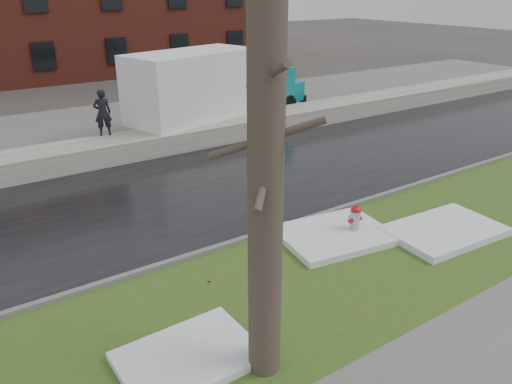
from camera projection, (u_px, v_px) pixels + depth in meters
ground at (303, 248)px, 11.75m from camera, size 120.00×120.00×0.00m
verge at (339, 270)px, 10.79m from camera, size 60.00×4.50×0.04m
sidewalk at (501, 374)px, 7.92m from camera, size 60.00×3.00×0.05m
road at (210, 187)px, 15.19m from camera, size 60.00×7.00×0.03m
parking_lot at (114, 126)px, 21.68m from camera, size 60.00×9.00×0.03m
curb at (278, 229)px, 12.49m from camera, size 60.00×0.15×0.14m
snowbank at (153, 142)px, 18.26m from camera, size 60.00×1.60×0.75m
bg_tree_right at (269, 18)px, 37.05m from camera, size 1.40×1.62×6.50m
fire_hydrant at (355, 219)px, 12.11m from camera, size 0.38×0.33×0.79m
tree at (266, 182)px, 6.83m from camera, size 1.28×1.39×6.37m
box_truck at (212, 88)px, 20.47m from camera, size 10.11×4.31×3.35m
worker at (103, 113)px, 17.45m from camera, size 0.66×0.49×1.64m
snow_patch_near at (335, 235)px, 12.10m from camera, size 2.87×2.36×0.16m
snow_patch_far at (189, 357)px, 8.16m from camera, size 2.22×1.63×0.14m
snow_patch_side at (444, 231)px, 12.28m from camera, size 2.91×1.98×0.18m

